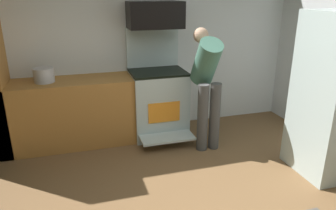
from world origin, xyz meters
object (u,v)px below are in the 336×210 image
at_px(oven_range, 158,100).
at_px(stock_pot, 44,75).
at_px(microwave, 155,15).
at_px(person_cook, 207,80).

xyz_separation_m(oven_range, stock_pot, (-1.49, 0.01, 0.48)).
height_order(microwave, stock_pot, microwave).
bearing_deg(stock_pot, oven_range, -0.47).
xyz_separation_m(microwave, stock_pot, (-1.49, -0.08, -0.70)).
bearing_deg(person_cook, microwave, 128.37).
bearing_deg(oven_range, microwave, 90.00).
bearing_deg(microwave, person_cook, -51.63).
xyz_separation_m(oven_range, person_cook, (0.51, -0.55, 0.41)).
xyz_separation_m(person_cook, stock_pot, (-2.00, 0.56, 0.07)).
relative_size(oven_range, person_cook, 0.98).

